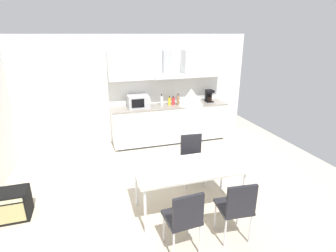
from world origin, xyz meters
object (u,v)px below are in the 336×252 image
bottle_yellow (169,101)px  coffee_maker (209,96)px  pendant_lamp (191,97)px  bottle_brown (178,100)px  bottle_white (162,101)px  microwave (138,101)px  guitar_amp (10,205)px  chair_near_left (184,216)px  chair_far_right (192,154)px  dining_table (189,169)px  chair_near_right (237,205)px  bottle_red (173,101)px

bottle_yellow → coffee_maker: bearing=1.1°
bottle_yellow → pendant_lamp: (-0.53, -2.68, 0.74)m
bottle_brown → bottle_white: (-0.38, 0.09, -0.01)m
microwave → bottle_yellow: 0.75m
guitar_amp → bottle_yellow: bearing=34.7°
bottle_yellow → chair_near_left: bearing=-104.3°
bottle_white → chair_far_right: (0.02, -1.94, -0.52)m
bottle_yellow → guitar_amp: 3.81m
coffee_maker → bottle_yellow: 1.05m
bottle_white → microwave: bearing=-176.9°
bottle_brown → bottle_white: size_ratio=1.07×
bottle_yellow → microwave: bearing=-179.5°
dining_table → guitar_amp: dining_table is taller
microwave → pendant_lamp: pendant_lamp is taller
dining_table → bottle_yellow: bearing=78.9°
chair_near_left → dining_table: bearing=65.4°
chair_near_right → pendant_lamp: size_ratio=2.72×
microwave → bottle_red: 0.85m
microwave → pendant_lamp: size_ratio=1.50×
bottle_yellow → chair_far_right: (-0.16, -1.92, -0.50)m
coffee_maker → dining_table: coffee_maker is taller
microwave → bottle_brown: size_ratio=1.68×
bottle_white → chair_near_right: 3.51m
coffee_maker → bottle_white: coffee_maker is taller
guitar_amp → pendant_lamp: size_ratio=1.63×
microwave → bottle_yellow: size_ratio=2.21×
chair_near_right → pendant_lamp: 1.49m
coffee_maker → chair_near_right: (-1.23, -3.47, -0.55)m
bottle_brown → chair_far_right: (-0.36, -1.86, -0.53)m
dining_table → chair_near_right: chair_near_right is taller
guitar_amp → pendant_lamp: 3.02m
coffee_maker → bottle_red: (-0.95, -0.03, -0.06)m
bottle_red → chair_far_right: 1.99m
pendant_lamp → dining_table: bearing=153.4°
coffee_maker → bottle_red: size_ratio=1.42×
bottle_white → chair_far_right: 2.01m
coffee_maker → chair_far_right: (-1.21, -1.94, -0.55)m
bottle_white → guitar_amp: (-2.88, -2.15, -0.83)m
bottle_brown → pendant_lamp: size_ratio=0.89×
microwave → bottle_brown: (0.95, -0.06, -0.02)m
chair_near_left → pendant_lamp: size_ratio=2.72×
microwave → chair_far_right: bearing=-72.9°
microwave → bottle_white: size_ratio=1.79×
bottle_yellow → chair_far_right: bearing=-94.9°
chair_far_right → guitar_amp: size_ratio=1.67×
chair_near_right → guitar_amp: chair_near_right is taller
chair_near_left → guitar_amp: chair_near_left is taller
coffee_maker → pendant_lamp: 3.20m
microwave → chair_far_right: (0.59, -1.91, -0.55)m
chair_far_right → pendant_lamp: bearing=-115.4°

